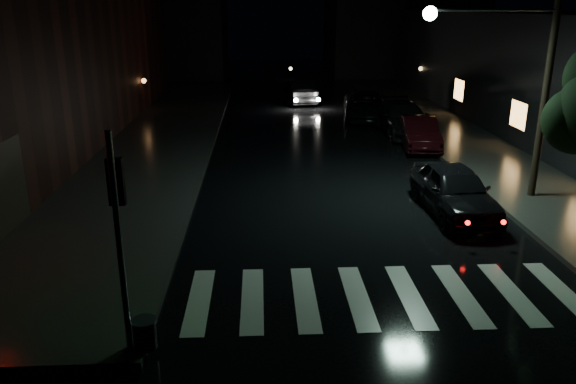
{
  "coord_description": "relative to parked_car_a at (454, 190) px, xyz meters",
  "views": [
    {
      "loc": [
        0.25,
        -10.82,
        6.32
      ],
      "look_at": [
        0.95,
        3.37,
        1.6
      ],
      "focal_mm": 35.0,
      "sensor_mm": 36.0,
      "label": 1
    }
  ],
  "objects": [
    {
      "name": "utility_pole",
      "position": [
        2.48,
        1.23,
        3.82
      ],
      "size": [
        4.92,
        0.44,
        8.0
      ],
      "color": "black",
      "rests_on": "ground"
    },
    {
      "name": "crosswalk",
      "position": [
        -3.35,
        -5.27,
        -0.78
      ],
      "size": [
        9.0,
        3.0,
        0.01
      ],
      "primitive_type": "cube",
      "color": "beige",
      "rests_on": "ground"
    },
    {
      "name": "ground",
      "position": [
        -6.35,
        -5.77,
        -0.78
      ],
      "size": [
        120.0,
        120.0,
        0.0
      ],
      "primitive_type": "plane",
      "color": "black",
      "rests_on": "ground"
    },
    {
      "name": "sidewalk_left",
      "position": [
        -11.35,
        8.23,
        -0.71
      ],
      "size": [
        6.0,
        44.0,
        0.15
      ],
      "primitive_type": "cube",
      "color": "#282826",
      "rests_on": "ground"
    },
    {
      "name": "parked_car_d",
      "position": [
        0.11,
        15.84,
        -0.01
      ],
      "size": [
        3.27,
        5.86,
        1.55
      ],
      "primitive_type": "imported",
      "rotation": [
        0.0,
        0.0,
        -0.13
      ],
      "color": "black",
      "rests_on": "ground"
    },
    {
      "name": "building_far_left",
      "position": [
        -16.35,
        39.23,
        3.22
      ],
      "size": [
        14.0,
        10.0,
        8.0
      ],
      "primitive_type": "cube",
      "color": "black",
      "rests_on": "ground"
    },
    {
      "name": "parked_car_a",
      "position": [
        0.0,
        0.0,
        0.0
      ],
      "size": [
        2.0,
        4.66,
        1.57
      ],
      "primitive_type": "imported",
      "rotation": [
        0.0,
        0.0,
        0.03
      ],
      "color": "black",
      "rests_on": "ground"
    },
    {
      "name": "parked_car_c",
      "position": [
        1.25,
        11.73,
        0.02
      ],
      "size": [
        2.42,
        5.61,
        1.61
      ],
      "primitive_type": "imported",
      "rotation": [
        0.0,
        0.0,
        0.03
      ],
      "color": "black",
      "rests_on": "ground"
    },
    {
      "name": "signal_pole_corner",
      "position": [
        -8.49,
        -7.23,
        0.76
      ],
      "size": [
        0.68,
        0.61,
        4.2
      ],
      "color": "slate",
      "rests_on": "ground"
    },
    {
      "name": "oncoming_car",
      "position": [
        -3.39,
        21.7,
        0.01
      ],
      "size": [
        2.14,
        4.94,
        1.58
      ],
      "primitive_type": "imported",
      "rotation": [
        0.0,
        0.0,
        3.24
      ],
      "color": "black",
      "rests_on": "ground"
    },
    {
      "name": "parked_car_b",
      "position": [
        1.25,
        8.68,
        -0.06
      ],
      "size": [
        2.04,
        4.53,
        1.44
      ],
      "primitive_type": "imported",
      "rotation": [
        0.0,
        0.0,
        -0.12
      ],
      "color": "black",
      "rests_on": "ground"
    },
    {
      "name": "sidewalk_right",
      "position": [
        3.65,
        8.23,
        -0.71
      ],
      "size": [
        4.0,
        44.0,
        0.15
      ],
      "primitive_type": "cube",
      "color": "#282826",
      "rests_on": "ground"
    },
    {
      "name": "building_far_right",
      "position": [
        7.65,
        39.23,
        2.72
      ],
      "size": [
        14.0,
        10.0,
        7.0
      ],
      "primitive_type": "cube",
      "color": "black",
      "rests_on": "ground"
    }
  ]
}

